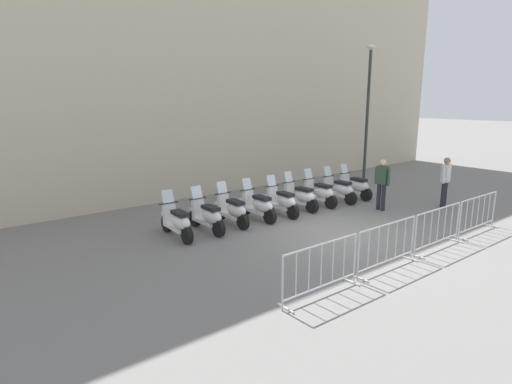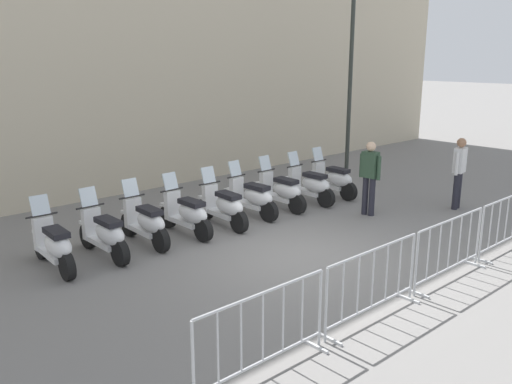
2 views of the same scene
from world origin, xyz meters
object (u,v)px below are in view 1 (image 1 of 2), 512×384
Objects in this scene: motorcycle_0 at (178,222)px; officer_near_row_end at (382,182)px; motorcycle_3 at (258,206)px; motorcycle_8 at (355,186)px; motorcycle_4 at (282,202)px; motorcycle_5 at (300,197)px; motorcycle_7 at (339,190)px; motorcycle_1 at (208,216)px; street_lamp at (368,103)px; officer_mid_plaza at (445,179)px; motorcycle_2 at (232,210)px; barrier_segment_2 at (438,229)px; barrier_segment_0 at (321,270)px; barrier_segment_3 at (478,215)px; motorcycle_6 at (319,193)px; barrier_segment_1 at (387,247)px.

officer_near_row_end is at bearing -20.10° from motorcycle_0.
motorcycle_8 is at bearing -6.50° from motorcycle_3.
motorcycle_3 and motorcycle_4 have the same top height.
motorcycle_7 is (1.83, -0.31, 0.00)m from motorcycle_5.
motorcycle_1 is 1.00× the size of officer_near_row_end.
motorcycle_8 is 0.30× the size of street_lamp.
motorcycle_3 is at bearing 148.85° from officer_mid_plaza.
officer_near_row_end is (2.85, -1.90, 0.53)m from motorcycle_4.
barrier_segment_2 is (2.31, -5.14, 0.07)m from motorcycle_2.
officer_mid_plaza is (1.88, -1.34, 0.00)m from officer_near_row_end.
barrier_segment_0 is 6.29m from barrier_segment_3.
motorcycle_6 is 5.01m from street_lamp.
motorcycle_7 is 6.11m from barrier_segment_1.
barrier_segment_3 is (1.62, -5.08, 0.07)m from motorcycle_5.
motorcycle_1 is 8.32m from officer_mid_plaza.
barrier_segment_1 is at bearing -87.38° from motorcycle_2.
motorcycle_8 is 5.48m from barrier_segment_2.
motorcycle_4 is 1.00× the size of motorcycle_8.
barrier_segment_3 is at bearing -6.88° from barrier_segment_2.
motorcycle_4 is at bearing 145.58° from officer_mid_plaza.
motorcycle_1 is at bearing 174.63° from motorcycle_6.
barrier_segment_1 is (-0.69, -4.71, 0.07)m from motorcycle_3.
motorcycle_2 is at bearing 129.16° from barrier_segment_3.
motorcycle_8 is at bearing 109.78° from officer_mid_plaza.
motorcycle_6 is 4.30m from officer_mid_plaza.
motorcycle_8 is 0.86× the size of barrier_segment_3.
officer_mid_plaza is at bearing 11.64° from barrier_segment_1.
motorcycle_1 is at bearing 78.68° from barrier_segment_0.
motorcycle_8 is at bearing -6.19° from motorcycle_1.
barrier_segment_0 is at bearing -136.96° from motorcycle_5.
motorcycle_8 is (6.45, -0.70, 0.00)m from motorcycle_1.
officer_near_row_end is at bearing -140.27° from street_lamp.
barrier_segment_0 is at bearing 173.12° from barrier_segment_1.
motorcycle_3 is 0.86× the size of barrier_segment_2.
barrier_segment_1 and barrier_segment_2 have the same top height.
motorcycle_8 is (7.37, -0.84, 0.00)m from motorcycle_0.
officer_mid_plaza is at bearing -70.22° from motorcycle_8.
motorcycle_2 is 1.00× the size of officer_near_row_end.
motorcycle_3 is at bearing 175.73° from motorcycle_5.
barrier_segment_2 is at bearing -74.37° from motorcycle_3.
motorcycle_4 reaches higher than barrier_segment_3.
officer_mid_plaza is at bearing -47.67° from motorcycle_6.
motorcycle_5 is at bearing 84.50° from barrier_segment_2.
motorcycle_0 reaches higher than barrier_segment_3.
motorcycle_5 reaches higher than barrier_segment_2.
officer_mid_plaza reaches higher than motorcycle_3.
street_lamp is (5.33, 5.35, 2.95)m from barrier_segment_2.
motorcycle_5 is at bearing 43.04° from barrier_segment_0.
street_lamp is (4.87, 0.53, 3.02)m from motorcycle_5.
street_lamp reaches higher than barrier_segment_1.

